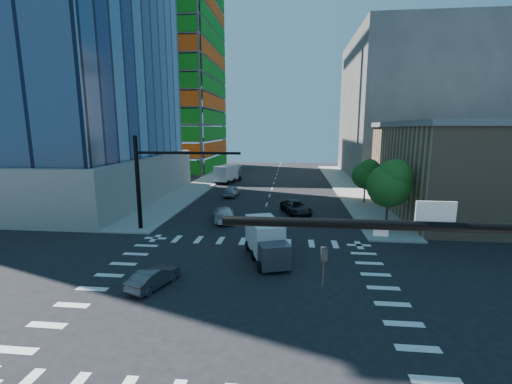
# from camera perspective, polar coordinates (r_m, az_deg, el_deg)

# --- Properties ---
(ground) EXTENTS (160.00, 160.00, 0.00)m
(ground) POSITION_cam_1_polar(r_m,az_deg,el_deg) (22.10, -3.00, -15.77)
(ground) COLOR black
(ground) RESTS_ON ground
(road_markings) EXTENTS (20.00, 20.00, 0.01)m
(road_markings) POSITION_cam_1_polar(r_m,az_deg,el_deg) (22.10, -3.00, -15.76)
(road_markings) COLOR silver
(road_markings) RESTS_ON ground
(sidewalk_ne) EXTENTS (5.00, 60.00, 0.15)m
(sidewalk_ne) POSITION_cam_1_polar(r_m,az_deg,el_deg) (61.07, 14.69, 1.04)
(sidewalk_ne) COLOR #97958F
(sidewalk_ne) RESTS_ON ground
(sidewalk_nw) EXTENTS (5.00, 60.00, 0.15)m
(sidewalk_nw) POSITION_cam_1_polar(r_m,az_deg,el_deg) (62.35, -8.66, 1.46)
(sidewalk_nw) COLOR #97958F
(sidewalk_nw) RESTS_ON ground
(construction_building) EXTENTS (25.16, 34.50, 70.60)m
(construction_building) POSITION_cam_1_polar(r_m,az_deg,el_deg) (88.29, -15.31, 19.86)
(construction_building) COLOR slate
(construction_building) RESTS_ON ground
(commercial_building) EXTENTS (20.50, 22.50, 10.60)m
(commercial_building) POSITION_cam_1_polar(r_m,az_deg,el_deg) (47.16, 33.58, 3.34)
(commercial_building) COLOR #A57F60
(commercial_building) RESTS_ON ground
(bg_building_ne) EXTENTS (24.00, 30.00, 28.00)m
(bg_building_ne) POSITION_cam_1_polar(r_m,az_deg,el_deg) (78.39, 24.30, 12.72)
(bg_building_ne) COLOR #5D5854
(bg_building_ne) RESTS_ON ground
(signal_mast_nw) EXTENTS (10.20, 0.40, 9.00)m
(signal_mast_nw) POSITION_cam_1_polar(r_m,az_deg,el_deg) (34.01, -16.87, 2.83)
(signal_mast_nw) COLOR black
(signal_mast_nw) RESTS_ON sidewalk_nw
(tree_south) EXTENTS (4.16, 4.16, 6.82)m
(tree_south) POSITION_cam_1_polar(r_m,az_deg,el_deg) (35.15, 21.53, 1.46)
(tree_south) COLOR #382316
(tree_south) RESTS_ON sidewalk_ne
(tree_north) EXTENTS (3.54, 3.52, 5.78)m
(tree_north) POSITION_cam_1_polar(r_m,az_deg,el_deg) (46.86, 17.98, 2.92)
(tree_north) COLOR #382316
(tree_north) RESTS_ON sidewalk_ne
(car_nb_far) EXTENTS (4.13, 6.00, 1.52)m
(car_nb_far) POSITION_cam_1_polar(r_m,az_deg,el_deg) (40.03, 6.68, -2.56)
(car_nb_far) COLOR black
(car_nb_far) RESTS_ON ground
(car_sb_near) EXTENTS (3.34, 5.62, 1.53)m
(car_sb_near) POSITION_cam_1_polar(r_m,az_deg,el_deg) (36.92, -5.36, -3.66)
(car_sb_near) COLOR silver
(car_sb_near) RESTS_ON ground
(car_sb_mid) EXTENTS (2.19, 4.78, 1.59)m
(car_sb_mid) POSITION_cam_1_polar(r_m,az_deg,el_deg) (50.08, -4.09, 0.17)
(car_sb_mid) COLOR #9EA1A5
(car_sb_mid) RESTS_ON ground
(car_sb_cross) EXTENTS (2.52, 4.01, 1.25)m
(car_sb_cross) POSITION_cam_1_polar(r_m,az_deg,el_deg) (22.96, -16.63, -13.45)
(car_sb_cross) COLOR #45464A
(car_sb_cross) RESTS_ON ground
(box_truck_near) EXTENTS (3.92, 5.89, 2.85)m
(box_truck_near) POSITION_cam_1_polar(r_m,az_deg,el_deg) (25.94, 1.85, -8.66)
(box_truck_near) COLOR black
(box_truck_near) RESTS_ON ground
(box_truck_far) EXTENTS (4.23, 6.67, 3.24)m
(box_truck_far) POSITION_cam_1_polar(r_m,az_deg,el_deg) (62.94, -4.57, 2.89)
(box_truck_far) COLOR black
(box_truck_far) RESTS_ON ground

